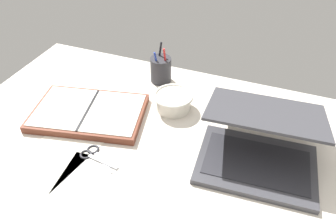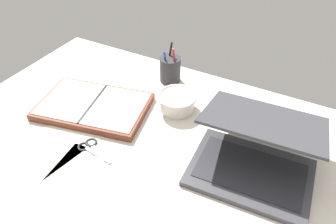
% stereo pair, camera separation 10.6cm
% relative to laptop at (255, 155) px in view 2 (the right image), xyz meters
% --- Properties ---
extents(desk_top, '(1.40, 1.00, 0.02)m').
position_rel_laptop_xyz_m(desk_top, '(-0.32, -0.09, -0.06)').
color(desk_top, beige).
rests_on(desk_top, ground).
extents(laptop, '(0.36, 0.36, 0.17)m').
position_rel_laptop_xyz_m(laptop, '(0.00, 0.00, 0.00)').
color(laptop, '#38383D').
rests_on(laptop, desk_top).
extents(bowl, '(0.14, 0.14, 0.06)m').
position_rel_laptop_xyz_m(bowl, '(-0.33, 0.14, -0.02)').
color(bowl, silver).
rests_on(bowl, desk_top).
extents(pen_cup, '(0.08, 0.08, 0.16)m').
position_rel_laptop_xyz_m(pen_cup, '(-0.43, 0.29, -0.00)').
color(pen_cup, '#28282D').
rests_on(pen_cup, desk_top).
extents(planner, '(0.43, 0.32, 0.03)m').
position_rel_laptop_xyz_m(planner, '(-0.59, -0.01, -0.04)').
color(planner, brown).
rests_on(planner, desk_top).
extents(scissors, '(0.14, 0.09, 0.01)m').
position_rel_laptop_xyz_m(scissors, '(-0.48, -0.17, -0.05)').
color(scissors, '#B7B7BC').
rests_on(scissors, desk_top).
extents(paper_sheet_front, '(0.24, 0.29, 0.00)m').
position_rel_laptop_xyz_m(paper_sheet_front, '(-0.41, -0.30, -0.05)').
color(paper_sheet_front, white).
rests_on(paper_sheet_front, desk_top).
extents(paper_sheet_beside_planner, '(0.23, 0.28, 0.00)m').
position_rel_laptop_xyz_m(paper_sheet_beside_planner, '(-0.58, -0.20, -0.05)').
color(paper_sheet_beside_planner, silver).
rests_on(paper_sheet_beside_planner, desk_top).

